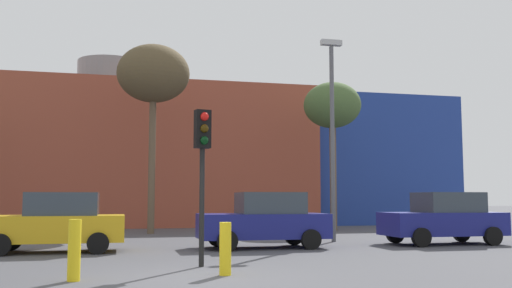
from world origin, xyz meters
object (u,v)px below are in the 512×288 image
parked_car_2 (265,220)px  parked_car_3 (444,218)px  bare_tree_0 (332,107)px  bollard_yellow_0 (225,249)px  parked_car_1 (56,222)px  traffic_light_island (203,150)px  street_lamp (332,125)px  bare_tree_1 (153,75)px  bollard_yellow_1 (74,250)px

parked_car_2 → parked_car_3: size_ratio=0.99×
bare_tree_0 → bollard_yellow_0: bearing=-118.5°
parked_car_1 → bare_tree_0: size_ratio=0.54×
parked_car_2 → bollard_yellow_0: bearing=68.5°
traffic_light_island → street_lamp: 8.85m
parked_car_1 → parked_car_3: 12.66m
bollard_yellow_0 → bare_tree_0: bearing=61.5°
parked_car_1 → bollard_yellow_0: (3.90, -6.09, -0.33)m
parked_car_3 → bare_tree_1: (-9.47, 8.43, 6.31)m
bare_tree_0 → bollard_yellow_1: bare_tree_0 is taller
parked_car_2 → parked_car_1: bearing=0.0°
bare_tree_1 → bollard_yellow_1: (-2.23, -14.67, -6.61)m
bare_tree_1 → street_lamp: bearing=-46.0°
parked_car_3 → street_lamp: bearing=-31.5°
bare_tree_1 → bollard_yellow_1: bare_tree_1 is taller
parked_car_2 → bare_tree_1: size_ratio=0.47×
parked_car_3 → bollard_yellow_1: parked_car_3 is taller
traffic_light_island → bare_tree_0: bare_tree_0 is taller
bare_tree_0 → bare_tree_1: bare_tree_1 is taller
parked_car_2 → street_lamp: street_lamp is taller
street_lamp → bare_tree_1: bearing=134.0°
parked_car_2 → bare_tree_0: 12.11m
bare_tree_1 → bollard_yellow_0: size_ratio=8.04×
traffic_light_island → bare_tree_1: bare_tree_1 is taller
traffic_light_island → bare_tree_1: 13.73m
street_lamp → parked_car_3: bearing=-31.5°
bare_tree_0 → bare_tree_1: bearing=-175.3°
bare_tree_0 → bollard_yellow_1: bearing=-126.1°
bollard_yellow_0 → street_lamp: street_lamp is taller
parked_car_2 → traffic_light_island: bearing=59.6°
parked_car_2 → traffic_light_island: traffic_light_island is taller
bare_tree_0 → parked_car_3: bearing=-87.1°
parked_car_2 → bare_tree_0: bearing=-122.8°
bollard_yellow_0 → bollard_yellow_1: 2.94m
traffic_light_island → bare_tree_0: (8.55, 13.69, 3.50)m
traffic_light_island → bollard_yellow_0: bearing=-1.3°
parked_car_2 → bollard_yellow_1: (-5.33, -6.24, -0.29)m
bare_tree_1 → bollard_yellow_0: bare_tree_1 is taller
traffic_light_island → street_lamp: street_lamp is taller
parked_car_1 → bollard_yellow_1: 6.32m
bare_tree_0 → street_lamp: street_lamp is taller
bollard_yellow_0 → parked_car_2: bearing=68.5°
traffic_light_island → bare_tree_0: 16.51m
traffic_light_island → bollard_yellow_1: size_ratio=3.13×
traffic_light_island → bare_tree_1: size_ratio=0.42×
traffic_light_island → parked_car_1: bearing=-152.0°
traffic_light_island → bare_tree_0: bearing=137.2°
parked_car_2 → street_lamp: 5.01m
traffic_light_island → bollard_yellow_0: (0.26, -1.56, -2.14)m
parked_car_3 → bollard_yellow_1: (-11.70, -6.24, -0.30)m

